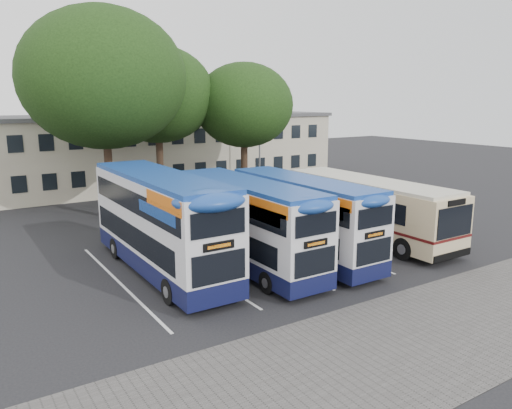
{
  "coord_description": "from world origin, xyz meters",
  "views": [
    {
      "loc": [
        -16.56,
        -14.64,
        7.54
      ],
      "look_at": [
        -3.97,
        5.0,
        2.57
      ],
      "focal_mm": 35.0,
      "sensor_mm": 36.0,
      "label": 1
    }
  ],
  "objects_px": {
    "bus_dd_mid": "(248,220)",
    "bus_single": "(366,205)",
    "tree_right": "(244,105)",
    "bus_dd_left": "(160,219)",
    "lamp_post": "(260,129)",
    "tree_left": "(103,78)",
    "bus_dd_right": "(302,215)",
    "tree_mid": "(157,95)"
  },
  "relations": [
    {
      "from": "bus_dd_right",
      "to": "bus_single",
      "type": "bearing_deg",
      "value": 10.01
    },
    {
      "from": "lamp_post",
      "to": "bus_single",
      "type": "distance_m",
      "value": 16.12
    },
    {
      "from": "lamp_post",
      "to": "bus_dd_mid",
      "type": "xyz_separation_m",
      "value": [
        -11.15,
        -16.11,
        -2.9
      ]
    },
    {
      "from": "tree_right",
      "to": "bus_single",
      "type": "distance_m",
      "value": 13.42
    },
    {
      "from": "tree_right",
      "to": "bus_dd_mid",
      "type": "bearing_deg",
      "value": -120.79
    },
    {
      "from": "bus_dd_left",
      "to": "bus_dd_right",
      "type": "relative_size",
      "value": 1.13
    },
    {
      "from": "bus_dd_left",
      "to": "bus_single",
      "type": "distance_m",
      "value": 11.59
    },
    {
      "from": "tree_right",
      "to": "bus_dd_mid",
      "type": "relative_size",
      "value": 1.06
    },
    {
      "from": "tree_left",
      "to": "tree_mid",
      "type": "distance_m",
      "value": 4.88
    },
    {
      "from": "tree_right",
      "to": "bus_dd_right",
      "type": "xyz_separation_m",
      "value": [
        -4.86,
        -13.28,
        -4.92
      ]
    },
    {
      "from": "tree_mid",
      "to": "bus_single",
      "type": "bearing_deg",
      "value": -66.95
    },
    {
      "from": "tree_left",
      "to": "bus_dd_right",
      "type": "xyz_separation_m",
      "value": [
        5.27,
        -13.08,
        -6.59
      ]
    },
    {
      "from": "tree_right",
      "to": "bus_dd_right",
      "type": "bearing_deg",
      "value": -110.13
    },
    {
      "from": "lamp_post",
      "to": "bus_dd_mid",
      "type": "height_order",
      "value": "lamp_post"
    },
    {
      "from": "tree_left",
      "to": "bus_dd_mid",
      "type": "relative_size",
      "value": 1.37
    },
    {
      "from": "lamp_post",
      "to": "bus_dd_mid",
      "type": "relative_size",
      "value": 0.95
    },
    {
      "from": "bus_dd_right",
      "to": "bus_single",
      "type": "distance_m",
      "value": 5.19
    },
    {
      "from": "tree_mid",
      "to": "bus_dd_right",
      "type": "height_order",
      "value": "tree_mid"
    },
    {
      "from": "bus_dd_mid",
      "to": "bus_dd_right",
      "type": "distance_m",
      "value": 2.9
    },
    {
      "from": "tree_right",
      "to": "bus_dd_left",
      "type": "xyz_separation_m",
      "value": [
        -11.31,
        -11.56,
        -4.63
      ]
    },
    {
      "from": "bus_dd_left",
      "to": "bus_single",
      "type": "bearing_deg",
      "value": -4.03
    },
    {
      "from": "lamp_post",
      "to": "tree_mid",
      "type": "xyz_separation_m",
      "value": [
        -9.25,
        -1.16,
        2.72
      ]
    },
    {
      "from": "lamp_post",
      "to": "tree_left",
      "type": "distance_m",
      "value": 14.4
    },
    {
      "from": "bus_dd_right",
      "to": "bus_single",
      "type": "relative_size",
      "value": 0.85
    },
    {
      "from": "bus_dd_right",
      "to": "bus_dd_mid",
      "type": "bearing_deg",
      "value": 174.71
    },
    {
      "from": "bus_dd_mid",
      "to": "tree_mid",
      "type": "bearing_deg",
      "value": 82.75
    },
    {
      "from": "bus_single",
      "to": "tree_right",
      "type": "bearing_deg",
      "value": 91.11
    },
    {
      "from": "bus_dd_mid",
      "to": "bus_single",
      "type": "relative_size",
      "value": 0.87
    },
    {
      "from": "tree_mid",
      "to": "tree_right",
      "type": "height_order",
      "value": "tree_mid"
    },
    {
      "from": "bus_dd_mid",
      "to": "tree_left",
      "type": "bearing_deg",
      "value": 100.55
    },
    {
      "from": "tree_mid",
      "to": "bus_dd_left",
      "type": "relative_size",
      "value": 1.06
    },
    {
      "from": "lamp_post",
      "to": "tree_left",
      "type": "bearing_deg",
      "value": -166.32
    },
    {
      "from": "lamp_post",
      "to": "bus_dd_right",
      "type": "distance_m",
      "value": 18.58
    },
    {
      "from": "bus_dd_left",
      "to": "bus_dd_mid",
      "type": "bearing_deg",
      "value": -22.14
    },
    {
      "from": "lamp_post",
      "to": "bus_dd_mid",
      "type": "distance_m",
      "value": 19.8
    },
    {
      "from": "tree_right",
      "to": "bus_dd_mid",
      "type": "distance_m",
      "value": 15.91
    },
    {
      "from": "tree_left",
      "to": "bus_dd_right",
      "type": "distance_m",
      "value": 15.57
    },
    {
      "from": "tree_right",
      "to": "bus_dd_left",
      "type": "relative_size",
      "value": 0.96
    },
    {
      "from": "tree_right",
      "to": "bus_dd_left",
      "type": "bearing_deg",
      "value": -134.36
    },
    {
      "from": "bus_dd_right",
      "to": "tree_left",
      "type": "bearing_deg",
      "value": 111.96
    },
    {
      "from": "bus_dd_mid",
      "to": "bus_dd_right",
      "type": "height_order",
      "value": "bus_dd_mid"
    },
    {
      "from": "tree_mid",
      "to": "tree_right",
      "type": "bearing_deg",
      "value": -18.32
    }
  ]
}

